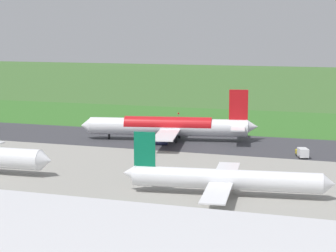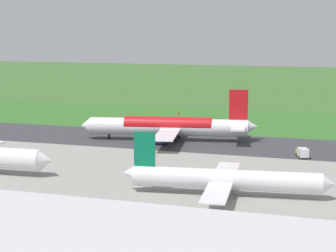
# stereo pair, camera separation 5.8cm
# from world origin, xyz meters

# --- Properties ---
(ground_plane) EXTENTS (800.00, 800.00, 0.00)m
(ground_plane) POSITION_xyz_m (0.00, 0.00, 0.00)
(ground_plane) COLOR #3D662D
(runway_asphalt) EXTENTS (600.00, 32.20, 0.06)m
(runway_asphalt) POSITION_xyz_m (0.00, 0.00, 0.03)
(runway_asphalt) COLOR #38383D
(runway_asphalt) RESTS_ON ground
(apron_concrete) EXTENTS (440.00, 110.00, 0.05)m
(apron_concrete) POSITION_xyz_m (0.00, 50.96, 0.03)
(apron_concrete) COLOR gray
(apron_concrete) RESTS_ON ground
(grass_verge_foreground) EXTENTS (600.00, 80.00, 0.04)m
(grass_verge_foreground) POSITION_xyz_m (0.00, -39.36, 0.02)
(grass_verge_foreground) COLOR #346B27
(grass_verge_foreground) RESTS_ON ground
(airliner_main) EXTENTS (53.81, 44.32, 15.88)m
(airliner_main) POSITION_xyz_m (-9.61, -0.07, 4.35)
(airliner_main) COLOR white
(airliner_main) RESTS_ON ground
(airliner_parked_near) EXTENTS (43.17, 35.45, 12.61)m
(airliner_parked_near) POSITION_xyz_m (-40.29, 56.59, 3.44)
(airliner_parked_near) COLOR white
(airliner_parked_near) RESTS_ON ground
(service_truck_fuel) EXTENTS (4.15, 6.22, 2.65)m
(service_truck_fuel) POSITION_xyz_m (-50.90, 13.13, 1.40)
(service_truck_fuel) COLOR gold
(service_truck_fuel) RESTS_ON ground
(no_stopping_sign) EXTENTS (0.60, 0.10, 2.70)m
(no_stopping_sign) POSITION_xyz_m (1.08, -43.26, 1.60)
(no_stopping_sign) COLOR slate
(no_stopping_sign) RESTS_ON ground
(traffic_cone_orange) EXTENTS (0.40, 0.40, 0.55)m
(traffic_cone_orange) POSITION_xyz_m (4.65, -35.45, 0.28)
(traffic_cone_orange) COLOR orange
(traffic_cone_orange) RESTS_ON ground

